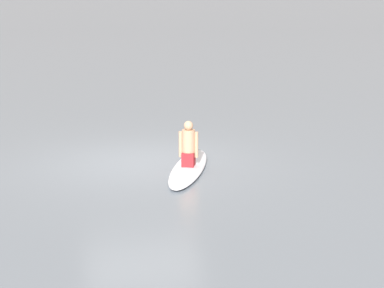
# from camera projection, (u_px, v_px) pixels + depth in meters

# --- Properties ---
(ground_plane) EXTENTS (400.00, 400.00, 0.00)m
(ground_plane) POSITION_uv_depth(u_px,v_px,m) (142.00, 162.00, 14.60)
(ground_plane) COLOR gray
(surfboard) EXTENTS (3.13, 1.59, 0.11)m
(surfboard) POSITION_uv_depth(u_px,v_px,m) (189.00, 168.00, 13.95)
(surfboard) COLOR white
(surfboard) RESTS_ON ground
(person_paddler) EXTENTS (0.37, 0.40, 0.92)m
(person_paddler) POSITION_uv_depth(u_px,v_px,m) (188.00, 146.00, 13.84)
(person_paddler) COLOR #A51E23
(person_paddler) RESTS_ON surfboard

